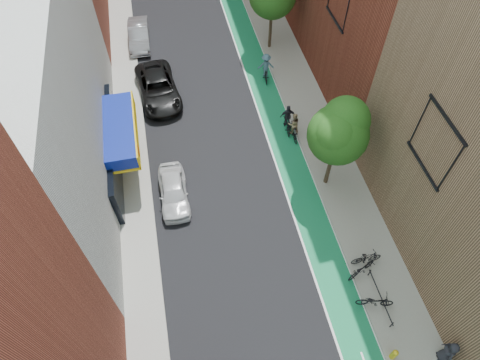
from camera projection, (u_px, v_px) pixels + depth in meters
bike_lane at (245, 36)px, 35.76m from camera, size 2.00×68.00×0.01m
sidewalk_left at (124, 51)px, 34.46m from camera, size 2.00×68.00×0.15m
sidewalk_right at (274, 31)px, 36.02m from camera, size 3.00×68.00×0.15m
building_left_white at (12, 107)px, 22.06m from camera, size 8.00×20.00×12.00m
tree_near at (339, 131)px, 22.88m from camera, size 3.40×3.36×6.42m
parked_car_white at (173, 191)px, 25.34m from camera, size 1.69×4.14×1.41m
parked_car_black at (158, 88)px, 30.67m from camera, size 3.23×6.01×1.60m
parked_car_silver at (139, 35)px, 34.58m from camera, size 1.78×4.61×1.50m
cyclist_lane_near at (293, 128)px, 28.30m from camera, size 0.80×1.84×1.97m
cyclist_lane_mid at (288, 121)px, 28.68m from camera, size 1.06×1.70×2.10m
cyclist_lane_far at (266, 68)px, 31.61m from camera, size 1.28×1.58×2.22m
parked_bike_near at (361, 269)px, 22.44m from camera, size 1.94×1.31×0.96m
parked_bike_mid at (367, 258)px, 22.79m from camera, size 1.70×0.50×1.02m
parked_bike_far at (375, 301)px, 21.38m from camera, size 1.99×1.10×0.99m
pedestrian at (449, 352)px, 19.54m from camera, size 0.79×0.98×1.75m
fire_hydrant at (394, 354)px, 19.91m from camera, size 0.28×0.28×0.81m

